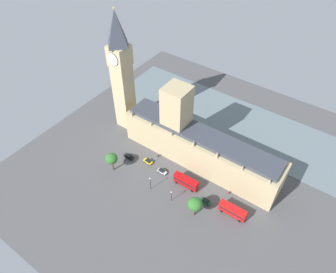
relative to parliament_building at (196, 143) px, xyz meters
name	(u,v)px	position (x,y,z in m)	size (l,w,h in m)	color
ground_plane	(197,163)	(1.99, 2.19, -9.48)	(139.49, 139.49, 0.00)	#4C4C4F
river_thames	(233,121)	(-31.95, 2.19, -9.36)	(35.04, 125.54, 0.25)	slate
parliament_building	(196,143)	(0.00, 0.00, 0.00)	(14.19, 69.49, 33.31)	tan
clock_tower	(121,71)	(-0.77, -39.56, 19.88)	(8.18, 8.18, 56.74)	tan
car_black_under_trees	(129,156)	(16.46, -23.97, -8.59)	(1.98, 4.64, 1.74)	black
car_yellow_cab_kerbside	(148,161)	(13.85, -15.29, -8.60)	(1.97, 4.14, 1.74)	gold
car_silver_by_river_gate	(162,171)	(14.84, -7.09, -8.60)	(1.90, 4.12, 1.74)	#B7B7BC
double_decker_bus_near_tower	(186,181)	(14.65, 4.65, -6.85)	(2.78, 10.54, 4.75)	#B20C0F
car_dark_green_far_end	(205,201)	(17.17, 15.24, -8.60)	(2.16, 4.62, 1.74)	#19472D
double_decker_bus_corner	(233,211)	(15.99, 26.02, -6.85)	(2.75, 10.53, 4.75)	red
pedestrian_opposite_hall	(158,155)	(8.43, -13.75, -8.75)	(0.62, 0.52, 1.63)	black
pedestrian_leading	(229,193)	(8.16, 20.71, -8.77)	(0.63, 0.54, 1.59)	maroon
plane_tree_trailing	(112,159)	(25.38, -24.84, -2.54)	(5.11, 5.11, 9.18)	brown
plane_tree_midblock	(195,204)	(24.22, 14.56, -2.56)	(5.50, 5.50, 9.32)	brown
street_lamp_slot_10	(171,194)	(24.00, 4.03, -5.43)	(0.56, 0.56, 5.73)	black
street_lamp_slot_11	(150,182)	(24.20, -5.89, -4.73)	(0.56, 0.56, 6.89)	black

